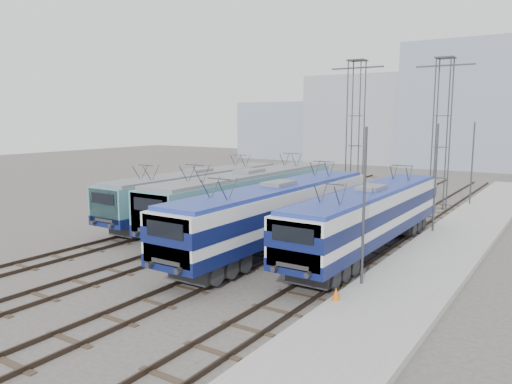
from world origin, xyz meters
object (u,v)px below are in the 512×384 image
object	(u,v)px
locomotive_far_right	(369,214)
mast_mid	(435,180)
safety_cone	(336,294)
catenary_tower_east	(442,127)
locomotive_far_left	(197,191)
catenary_tower_west	(355,126)
mast_front	(364,210)
locomotive_center_right	(277,210)
mast_rear	(472,165)
locomotive_center_left	(247,195)

from	to	relation	value
locomotive_far_right	mast_mid	distance (m)	6.70
locomotive_far_right	safety_cone	world-z (taller)	locomotive_far_right
catenary_tower_east	locomotive_far_left	bearing A→B (deg)	-132.36
locomotive_far_right	catenary_tower_west	size ratio (longest dim) A/B	1.44
locomotive_far_left	mast_front	size ratio (longest dim) A/B	2.46
locomotive_center_right	mast_mid	size ratio (longest dim) A/B	2.58
mast_rear	safety_cone	world-z (taller)	mast_rear
mast_mid	mast_rear	distance (m)	12.00
locomotive_far_right	mast_rear	xyz separation A→B (m)	(1.85, 18.31, 1.28)
locomotive_center_right	mast_mid	xyz separation A→B (m)	(6.35, 8.46, 1.20)
locomotive_far_right	catenary_tower_east	size ratio (longest dim) A/B	1.44
catenary_tower_west	mast_rear	world-z (taller)	catenary_tower_west
locomotive_far_right	locomotive_center_left	bearing A→B (deg)	170.29
safety_cone	mast_rear	bearing A→B (deg)	89.78
mast_mid	mast_rear	size ratio (longest dim) A/B	1.00
locomotive_far_left	locomotive_center_left	distance (m)	4.51
locomotive_center_right	safety_cone	bearing A→B (deg)	-43.64
safety_cone	locomotive_center_right	bearing A→B (deg)	136.36
catenary_tower_east	mast_mid	bearing A→B (deg)	-78.14
locomotive_far_right	safety_cone	size ratio (longest dim) A/B	33.60
catenary_tower_east	mast_mid	xyz separation A→B (m)	(2.10, -10.00, -3.14)
mast_front	safety_cone	bearing A→B (deg)	-92.36
locomotive_far_left	locomotive_center_left	world-z (taller)	locomotive_center_left
catenary_tower_east	mast_front	size ratio (longest dim) A/B	1.71
catenary_tower_east	mast_front	bearing A→B (deg)	-84.55
locomotive_far_left	locomotive_center_right	xyz separation A→B (m)	(9.00, -3.93, 0.15)
locomotive_center_right	catenary_tower_west	xyz separation A→B (m)	(-2.25, 16.46, 4.34)
locomotive_center_left	safety_cone	xyz separation A→B (m)	(10.75, -9.66, -1.74)
catenary_tower_west	catenary_tower_east	size ratio (longest dim) A/B	1.00
catenary_tower_east	safety_cone	world-z (taller)	catenary_tower_east
locomotive_center_left	locomotive_far_right	world-z (taller)	locomotive_center_left
safety_cone	locomotive_far_left	bearing A→B (deg)	147.03
locomotive_center_right	mast_rear	xyz separation A→B (m)	(6.35, 20.46, 1.20)
catenary_tower_east	mast_rear	size ratio (longest dim) A/B	1.71
safety_cone	locomotive_center_left	bearing A→B (deg)	138.07
locomotive_center_left	mast_mid	size ratio (longest dim) A/B	2.64
catenary_tower_west	safety_cone	world-z (taller)	catenary_tower_west
catenary_tower_west	catenary_tower_east	xyz separation A→B (m)	(6.50, 2.00, 0.00)
locomotive_far_left	locomotive_far_right	distance (m)	13.62
locomotive_center_right	locomotive_far_left	bearing A→B (deg)	156.40
catenary_tower_west	catenary_tower_east	bearing A→B (deg)	17.10
locomotive_center_right	catenary_tower_west	bearing A→B (deg)	97.78
locomotive_far_right	safety_cone	xyz separation A→B (m)	(1.75, -8.12, -1.66)
safety_cone	catenary_tower_west	bearing A→B (deg)	110.76
mast_front	locomotive_center_left	bearing A→B (deg)	146.31
mast_rear	safety_cone	size ratio (longest dim) A/B	13.59
locomotive_center_right	catenary_tower_east	distance (m)	19.44
catenary_tower_west	catenary_tower_east	world-z (taller)	same
locomotive_center_left	safety_cone	size ratio (longest dim) A/B	35.85
mast_rear	mast_front	bearing A→B (deg)	-90.00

